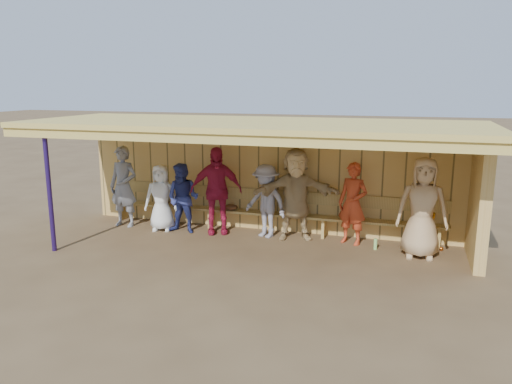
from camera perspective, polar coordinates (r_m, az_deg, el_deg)
ground at (r=10.10m, az=-0.60°, el=-6.23°), size 90.00×90.00×0.00m
player_a at (r=11.73m, az=-14.89°, el=0.60°), size 0.68×0.46×1.84m
player_b at (r=11.24m, az=-10.79°, el=-0.64°), size 0.82×0.65×1.48m
player_c at (r=10.96m, az=-8.33°, el=-0.73°), size 0.75×0.59×1.53m
player_d at (r=10.81m, az=-4.58°, el=0.17°), size 1.21×0.86×1.90m
player_e at (r=10.54m, az=1.14°, el=-1.04°), size 1.15×0.92×1.56m
player_f at (r=10.39m, az=4.55°, el=-0.22°), size 1.88×1.10×1.93m
player_g at (r=10.25m, az=10.99°, el=-1.31°), size 0.71×0.58×1.68m
player_h at (r=9.74m, az=18.48°, el=-1.74°), size 0.95×0.64×1.91m
dugout_structure at (r=10.24m, az=2.64°, el=3.77°), size 8.80×3.20×2.50m
bench at (r=10.98m, az=1.20°, el=-1.86°), size 7.60×0.34×0.93m
dugout_equipment at (r=10.91m, az=0.27°, el=-2.16°), size 6.31×0.62×0.80m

